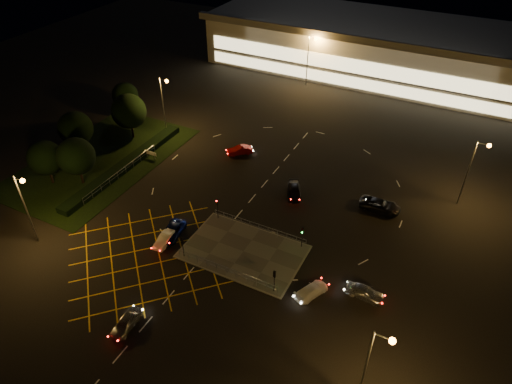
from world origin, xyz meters
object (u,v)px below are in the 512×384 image
at_px(car_right_silver, 365,292).
at_px(car_approach_white, 311,291).
at_px(car_queue_white, 165,239).
at_px(car_east_grey, 380,205).
at_px(signal_ne, 302,233).
at_px(signal_se, 274,277).
at_px(car_left_blue, 172,231).
at_px(car_circ_red, 240,150).
at_px(signal_sw, 182,242).
at_px(car_near_silver, 126,323).
at_px(car_far_dkgrey, 294,191).
at_px(signal_nw, 217,205).

relative_size(car_right_silver, car_approach_white, 1.01).
relative_size(car_queue_white, car_east_grey, 0.68).
relative_size(signal_ne, car_right_silver, 0.74).
distance_m(signal_se, car_east_grey, 20.85).
distance_m(signal_se, car_approach_white, 4.48).
bearing_deg(car_left_blue, car_circ_red, 84.81).
height_order(signal_sw, car_near_silver, signal_sw).
bearing_deg(car_near_silver, car_far_dkgrey, 74.08).
xyz_separation_m(signal_nw, car_circ_red, (-5.25, 15.63, -1.69)).
xyz_separation_m(car_queue_white, car_right_silver, (24.62, 2.88, 0.11)).
bearing_deg(car_queue_white, car_approach_white, -2.52).
bearing_deg(car_approach_white, car_left_blue, 21.96).
relative_size(signal_se, signal_ne, 1.00).
height_order(signal_se, car_near_silver, signal_se).
relative_size(car_right_silver, car_circ_red, 1.04).
bearing_deg(car_circ_red, car_approach_white, 2.71).
bearing_deg(car_east_grey, car_circ_red, 77.68).
height_order(signal_sw, car_east_grey, signal_sw).
distance_m(car_right_silver, car_circ_red, 32.96).
bearing_deg(signal_ne, car_queue_white, -155.69).
distance_m(car_near_silver, car_queue_white, 12.76).
bearing_deg(car_queue_white, signal_nw, 59.30).
relative_size(signal_se, car_far_dkgrey, 0.71).
bearing_deg(signal_ne, signal_se, -90.00).
height_order(signal_se, car_right_silver, signal_se).
distance_m(car_near_silver, car_right_silver, 25.54).
distance_m(signal_se, car_near_silver, 16.13).
xyz_separation_m(signal_sw, signal_ne, (12.00, 7.99, 0.00)).
relative_size(car_far_dkgrey, car_circ_red, 1.08).
bearing_deg(signal_sw, car_approach_white, -174.47).
xyz_separation_m(car_near_silver, car_left_blue, (-3.96, 13.70, -0.01)).
height_order(car_circ_red, car_approach_white, car_circ_red).
relative_size(car_near_silver, car_east_grey, 0.71).
height_order(signal_sw, signal_nw, same).
bearing_deg(signal_nw, signal_sw, -90.00).
height_order(signal_sw, car_right_silver, signal_sw).
bearing_deg(signal_nw, car_near_silver, -88.61).
height_order(signal_ne, car_far_dkgrey, signal_ne).
distance_m(signal_sw, car_near_silver, 11.29).
distance_m(signal_sw, car_circ_red, 24.26).
bearing_deg(signal_se, car_near_silver, 44.03).
bearing_deg(signal_ne, car_far_dkgrey, 117.85).
xyz_separation_m(signal_nw, car_left_blue, (-3.50, -5.44, -1.71)).
bearing_deg(car_circ_red, signal_nw, -22.38).
distance_m(signal_nw, car_near_silver, 19.22).
bearing_deg(car_approach_white, signal_se, 46.78).
height_order(car_left_blue, car_far_dkgrey, car_left_blue).
distance_m(car_queue_white, car_east_grey, 29.01).
xyz_separation_m(signal_ne, car_queue_white, (-15.50, -7.00, -1.75)).
height_order(signal_nw, car_left_blue, signal_nw).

